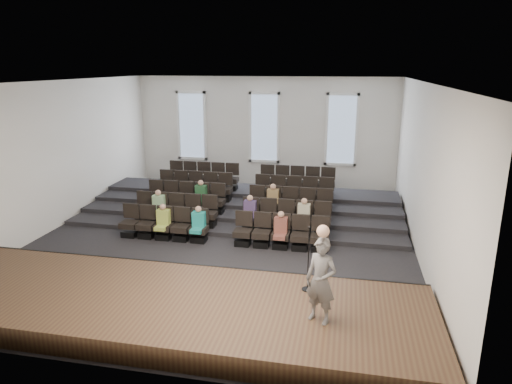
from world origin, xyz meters
TOP-DOWN VIEW (x-y plane):
  - ground at (0.00, 0.00)m, footprint 14.00×14.00m
  - ceiling at (0.00, 0.00)m, footprint 12.00×14.00m
  - wall_back at (0.00, 7.02)m, footprint 12.00×0.04m
  - wall_front at (0.00, -7.02)m, footprint 12.00×0.04m
  - wall_left at (-6.02, 0.00)m, footprint 0.04×14.00m
  - wall_right at (6.02, 0.00)m, footprint 0.04×14.00m
  - stage at (0.00, -5.10)m, footprint 11.80×3.60m
  - stage_lip at (0.00, -3.33)m, footprint 11.80×0.06m
  - risers at (0.00, 3.17)m, footprint 11.80×4.80m
  - seating_rows at (-0.00, 1.54)m, footprint 6.80×4.70m
  - windows at (0.00, 6.95)m, footprint 8.44×0.10m
  - audience at (0.00, 0.32)m, footprint 5.45×2.64m
  - speaker at (3.44, -5.39)m, footprint 0.77×0.66m
  - mic_stand at (3.07, -4.12)m, footprint 0.26×0.26m

SIDE VIEW (x-z plane):
  - ground at x=0.00m, z-range 0.00..0.00m
  - risers at x=0.00m, z-range -0.10..0.50m
  - stage at x=0.00m, z-range 0.00..0.50m
  - stage_lip at x=0.00m, z-range -0.01..0.51m
  - seating_rows at x=0.00m, z-range -0.15..1.52m
  - audience at x=0.00m, z-range 0.26..1.36m
  - mic_stand at x=3.07m, z-range 0.19..1.74m
  - speaker at x=3.44m, z-range 0.50..2.28m
  - wall_back at x=0.00m, z-range 0.00..5.00m
  - wall_front at x=0.00m, z-range 0.00..5.00m
  - wall_left at x=-6.02m, z-range 0.00..5.00m
  - wall_right at x=6.02m, z-range 0.00..5.00m
  - windows at x=0.00m, z-range 1.08..4.32m
  - ceiling at x=0.00m, z-range 5.00..5.02m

